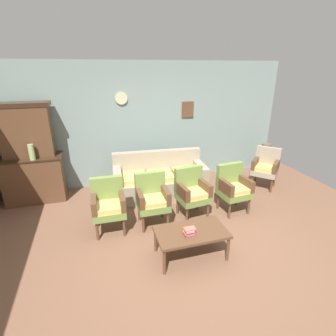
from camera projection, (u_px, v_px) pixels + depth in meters
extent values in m
plane|color=brown|center=(189.00, 245.00, 3.96)|extent=(7.68, 7.68, 0.00)
cube|color=gray|center=(149.00, 124.00, 5.82)|extent=(6.40, 0.06, 2.70)
cube|color=brown|center=(188.00, 110.00, 5.90)|extent=(0.28, 0.02, 0.36)
cylinder|color=beige|center=(121.00, 98.00, 5.40)|extent=(0.26, 0.03, 0.26)
cube|color=brown|center=(35.00, 180.00, 5.16)|extent=(1.10, 0.52, 0.90)
cube|color=#342115|center=(31.00, 158.00, 4.99)|extent=(1.16, 0.55, 0.03)
cube|color=brown|center=(26.00, 132.00, 4.88)|extent=(0.90, 0.36, 0.95)
cube|color=#342115|center=(21.00, 105.00, 4.70)|extent=(0.99, 0.38, 0.08)
cylinder|color=#9DB678|center=(32.00, 152.00, 4.78)|extent=(0.11, 0.11, 0.30)
cube|color=gray|center=(160.00, 186.00, 5.43)|extent=(1.95, 0.93, 0.42)
cube|color=gray|center=(157.00, 161.00, 5.56)|extent=(1.90, 0.29, 0.48)
cube|color=gray|center=(200.00, 168.00, 5.48)|extent=(0.22, 0.81, 0.24)
cube|color=gray|center=(117.00, 175.00, 5.14)|extent=(0.22, 0.81, 0.24)
cube|color=tan|center=(186.00, 173.00, 5.41)|extent=(0.53, 0.59, 0.10)
cube|color=tan|center=(160.00, 176.00, 5.30)|extent=(0.53, 0.59, 0.10)
cube|color=tan|center=(133.00, 178.00, 5.19)|extent=(0.53, 0.59, 0.10)
cube|color=olive|center=(109.00, 211.00, 4.16)|extent=(0.53, 0.49, 0.12)
cube|color=tan|center=(109.00, 207.00, 4.11)|extent=(0.45, 0.42, 0.10)
cube|color=olive|center=(107.00, 190.00, 4.24)|extent=(0.52, 0.11, 0.46)
cube|color=brown|center=(122.00, 200.00, 4.15)|extent=(0.09, 0.48, 0.22)
cube|color=brown|center=(94.00, 204.00, 4.05)|extent=(0.09, 0.48, 0.22)
cylinder|color=brown|center=(124.00, 227.00, 4.12)|extent=(0.04, 0.04, 0.32)
cylinder|color=brown|center=(97.00, 231.00, 4.02)|extent=(0.04, 0.04, 0.32)
cylinder|color=brown|center=(122.00, 215.00, 4.46)|extent=(0.04, 0.04, 0.32)
cylinder|color=brown|center=(97.00, 218.00, 4.36)|extent=(0.04, 0.04, 0.32)
cube|color=olive|center=(153.00, 205.00, 4.35)|extent=(0.52, 0.48, 0.12)
cube|color=tan|center=(153.00, 201.00, 4.30)|extent=(0.45, 0.41, 0.10)
cube|color=olive|center=(150.00, 185.00, 4.43)|extent=(0.52, 0.10, 0.46)
cube|color=brown|center=(165.00, 194.00, 4.35)|extent=(0.08, 0.48, 0.22)
cube|color=brown|center=(140.00, 198.00, 4.23)|extent=(0.08, 0.48, 0.22)
cylinder|color=brown|center=(168.00, 220.00, 4.32)|extent=(0.04, 0.04, 0.32)
cylinder|color=brown|center=(143.00, 224.00, 4.21)|extent=(0.04, 0.04, 0.32)
cylinder|color=brown|center=(162.00, 209.00, 4.66)|extent=(0.04, 0.04, 0.32)
cylinder|color=brown|center=(139.00, 212.00, 4.55)|extent=(0.04, 0.04, 0.32)
cube|color=olive|center=(193.00, 198.00, 4.60)|extent=(0.57, 0.54, 0.12)
cube|color=tan|center=(194.00, 194.00, 4.55)|extent=(0.49, 0.46, 0.10)
cube|color=olive|center=(188.00, 179.00, 4.66)|extent=(0.53, 0.16, 0.46)
cube|color=brown|center=(204.00, 187.00, 4.61)|extent=(0.14, 0.49, 0.22)
cube|color=brown|center=(182.00, 191.00, 4.45)|extent=(0.14, 0.49, 0.22)
cylinder|color=brown|center=(208.00, 211.00, 4.59)|extent=(0.04, 0.04, 0.32)
cylinder|color=brown|center=(187.00, 216.00, 4.44)|extent=(0.04, 0.04, 0.32)
cylinder|color=brown|center=(197.00, 201.00, 4.92)|extent=(0.04, 0.04, 0.32)
cylinder|color=brown|center=(178.00, 206.00, 4.76)|extent=(0.04, 0.04, 0.32)
cube|color=olive|center=(234.00, 193.00, 4.76)|extent=(0.56, 0.53, 0.12)
cube|color=tan|center=(235.00, 189.00, 4.71)|extent=(0.48, 0.45, 0.10)
cube|color=olive|center=(229.00, 175.00, 4.83)|extent=(0.53, 0.15, 0.46)
cube|color=brown|center=(245.00, 183.00, 4.77)|extent=(0.13, 0.49, 0.22)
cube|color=brown|center=(225.00, 187.00, 4.62)|extent=(0.13, 0.49, 0.22)
cylinder|color=brown|center=(249.00, 206.00, 4.75)|extent=(0.04, 0.04, 0.32)
cylinder|color=brown|center=(229.00, 211.00, 4.60)|extent=(0.04, 0.04, 0.32)
cylinder|color=brown|center=(236.00, 197.00, 5.08)|extent=(0.04, 0.04, 0.32)
cylinder|color=brown|center=(218.00, 201.00, 4.93)|extent=(0.04, 0.04, 0.32)
cube|color=gray|center=(264.00, 172.00, 5.74)|extent=(0.71, 0.71, 0.12)
cube|color=tan|center=(265.00, 168.00, 5.69)|extent=(0.60, 0.60, 0.10)
cube|color=gray|center=(268.00, 157.00, 5.79)|extent=(0.43, 0.45, 0.46)
cube|color=brown|center=(276.00, 166.00, 5.57)|extent=(0.41, 0.39, 0.22)
cube|color=brown|center=(255.00, 163.00, 5.78)|extent=(0.41, 0.39, 0.22)
cylinder|color=brown|center=(271.00, 186.00, 5.57)|extent=(0.04, 0.04, 0.32)
cylinder|color=brown|center=(252.00, 182.00, 5.76)|extent=(0.04, 0.04, 0.32)
cylinder|color=brown|center=(274.00, 180.00, 5.87)|extent=(0.04, 0.04, 0.32)
cylinder|color=brown|center=(256.00, 176.00, 6.07)|extent=(0.04, 0.04, 0.32)
cube|color=brown|center=(191.00, 232.00, 3.60)|extent=(1.00, 0.56, 0.04)
cylinder|color=brown|center=(156.00, 240.00, 3.77)|extent=(0.04, 0.04, 0.38)
cylinder|color=brown|center=(213.00, 230.00, 4.01)|extent=(0.04, 0.04, 0.38)
cylinder|color=brown|center=(164.00, 262.00, 3.34)|extent=(0.04, 0.04, 0.38)
cylinder|color=brown|center=(228.00, 249.00, 3.58)|extent=(0.04, 0.04, 0.38)
cube|color=#DE51A6|center=(190.00, 234.00, 3.51)|extent=(0.12, 0.08, 0.02)
cube|color=#C16954|center=(189.00, 232.00, 3.51)|extent=(0.15, 0.10, 0.02)
cube|color=#6D665A|center=(190.00, 231.00, 3.50)|extent=(0.12, 0.07, 0.02)
cube|color=#E38883|center=(189.00, 230.00, 3.48)|extent=(0.11, 0.10, 0.03)
cube|color=#D25D4B|center=(190.00, 229.00, 3.47)|extent=(0.16, 0.09, 0.02)
cylinder|color=brown|center=(265.00, 159.00, 6.49)|extent=(0.23, 0.23, 0.79)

